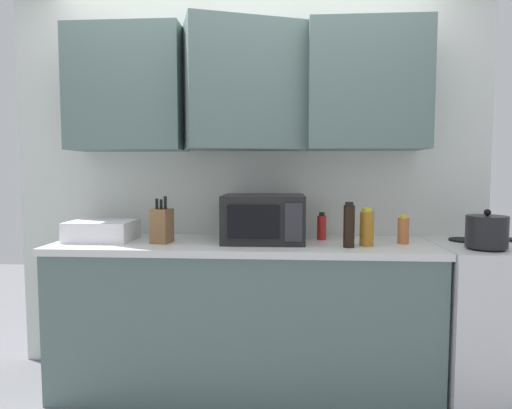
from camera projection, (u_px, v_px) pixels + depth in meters
name	position (u px, v px, depth m)	size (l,w,h in m)	color
wall_back_with_cabinets	(246.00, 131.00, 2.77)	(3.10, 0.53, 2.60)	silver
counter_run	(243.00, 315.00, 2.63)	(2.23, 0.63, 0.90)	slate
stove_range	(502.00, 322.00, 2.51)	(0.76, 0.64, 0.91)	silver
kettle	(487.00, 231.00, 2.34)	(0.21, 0.21, 0.21)	black
microwave	(264.00, 218.00, 2.58)	(0.48, 0.37, 0.28)	black
dish_rack	(102.00, 231.00, 2.64)	(0.38, 0.30, 0.12)	silver
knife_block	(162.00, 225.00, 2.55)	(0.12, 0.14, 0.28)	brown
bottle_red_sauce	(322.00, 227.00, 2.67)	(0.06, 0.06, 0.17)	red
bottle_spice_jar	(403.00, 230.00, 2.52)	(0.06, 0.06, 0.17)	#BC6638
bottle_amber_vinegar	(367.00, 228.00, 2.45)	(0.08, 0.08, 0.21)	#AD701E
bottle_soy_dark	(349.00, 226.00, 2.39)	(0.06, 0.06, 0.25)	black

